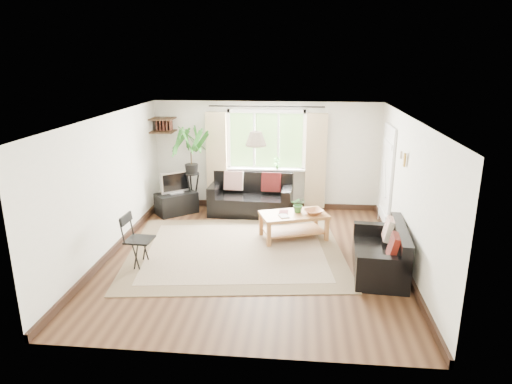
# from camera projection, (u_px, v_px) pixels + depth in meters

# --- Properties ---
(floor) EXTENTS (5.50, 5.50, 0.00)m
(floor) POSITION_uv_depth(u_px,v_px,m) (254.00, 257.00, 7.90)
(floor) COLOR #311C10
(floor) RESTS_ON ground
(ceiling) EXTENTS (5.50, 5.50, 0.00)m
(ceiling) POSITION_uv_depth(u_px,v_px,m) (254.00, 118.00, 7.21)
(ceiling) COLOR white
(ceiling) RESTS_ON floor
(wall_back) EXTENTS (5.00, 0.02, 2.40)m
(wall_back) POSITION_uv_depth(u_px,v_px,m) (266.00, 156.00, 10.18)
(wall_back) COLOR white
(wall_back) RESTS_ON floor
(wall_front) EXTENTS (5.00, 0.02, 2.40)m
(wall_front) POSITION_uv_depth(u_px,v_px,m) (228.00, 261.00, 4.93)
(wall_front) COLOR white
(wall_front) RESTS_ON floor
(wall_left) EXTENTS (0.02, 5.50, 2.40)m
(wall_left) POSITION_uv_depth(u_px,v_px,m) (108.00, 186.00, 7.79)
(wall_left) COLOR white
(wall_left) RESTS_ON floor
(wall_right) EXTENTS (0.02, 5.50, 2.40)m
(wall_right) POSITION_uv_depth(u_px,v_px,m) (408.00, 194.00, 7.32)
(wall_right) COLOR white
(wall_right) RESTS_ON floor
(rug) EXTENTS (4.10, 3.64, 0.02)m
(rug) POSITION_uv_depth(u_px,v_px,m) (236.00, 250.00, 8.12)
(rug) COLOR #BCAE92
(rug) RESTS_ON floor
(window) EXTENTS (2.50, 0.16, 2.16)m
(window) POSITION_uv_depth(u_px,v_px,m) (266.00, 141.00, 10.04)
(window) COLOR white
(window) RESTS_ON wall_back
(door) EXTENTS (0.06, 0.96, 2.06)m
(door) POSITION_uv_depth(u_px,v_px,m) (387.00, 179.00, 9.00)
(door) COLOR silver
(door) RESTS_ON wall_right
(corner_shelf) EXTENTS (0.50, 0.50, 0.34)m
(corner_shelf) POSITION_uv_depth(u_px,v_px,m) (163.00, 125.00, 9.95)
(corner_shelf) COLOR black
(corner_shelf) RESTS_ON wall_back
(pendant_lamp) EXTENTS (0.36, 0.36, 0.54)m
(pendant_lamp) POSITION_uv_depth(u_px,v_px,m) (256.00, 135.00, 7.69)
(pendant_lamp) COLOR beige
(pendant_lamp) RESTS_ON ceiling
(wall_sconce) EXTENTS (0.12, 0.12, 0.28)m
(wall_sconce) POSITION_uv_depth(u_px,v_px,m) (403.00, 157.00, 7.46)
(wall_sconce) COLOR beige
(wall_sconce) RESTS_ON wall_right
(sofa_back) EXTENTS (1.82, 0.98, 0.84)m
(sofa_back) POSITION_uv_depth(u_px,v_px,m) (251.00, 195.00, 9.95)
(sofa_back) COLOR black
(sofa_back) RESTS_ON floor
(sofa_right) EXTENTS (1.61, 0.89, 0.73)m
(sofa_right) POSITION_uv_depth(u_px,v_px,m) (380.00, 250.00, 7.25)
(sofa_right) COLOR black
(sofa_right) RESTS_ON floor
(coffee_table) EXTENTS (1.37, 1.03, 0.50)m
(coffee_table) POSITION_uv_depth(u_px,v_px,m) (293.00, 226.00, 8.62)
(coffee_table) COLOR brown
(coffee_table) RESTS_ON floor
(table_plant) EXTENTS (0.28, 0.24, 0.30)m
(table_plant) POSITION_uv_depth(u_px,v_px,m) (299.00, 204.00, 8.59)
(table_plant) COLOR #2F6428
(table_plant) RESTS_ON coffee_table
(bowl) EXTENTS (0.47, 0.47, 0.08)m
(bowl) POSITION_uv_depth(u_px,v_px,m) (314.00, 212.00, 8.52)
(bowl) COLOR #9C5C35
(bowl) RESTS_ON coffee_table
(book_a) EXTENTS (0.23, 0.26, 0.02)m
(book_a) POSITION_uv_depth(u_px,v_px,m) (280.00, 216.00, 8.38)
(book_a) COLOR silver
(book_a) RESTS_ON coffee_table
(book_b) EXTENTS (0.18, 0.23, 0.02)m
(book_b) POSITION_uv_depth(u_px,v_px,m) (279.00, 212.00, 8.62)
(book_b) COLOR #5D2825
(book_b) RESTS_ON coffee_table
(tv_stand) EXTENTS (0.97, 0.92, 0.46)m
(tv_stand) POSITION_uv_depth(u_px,v_px,m) (177.00, 203.00, 10.03)
(tv_stand) COLOR black
(tv_stand) RESTS_ON floor
(tv) EXTENTS (0.65, 0.59, 0.51)m
(tv) POSITION_uv_depth(u_px,v_px,m) (175.00, 182.00, 9.89)
(tv) COLOR #A5A5AA
(tv) RESTS_ON tv_stand
(palm_stand) EXTENTS (0.73, 0.73, 1.88)m
(palm_stand) POSITION_uv_depth(u_px,v_px,m) (192.00, 170.00, 9.99)
(palm_stand) COLOR black
(palm_stand) RESTS_ON floor
(folding_chair) EXTENTS (0.48, 0.48, 0.88)m
(folding_chair) POSITION_uv_depth(u_px,v_px,m) (140.00, 241.00, 7.45)
(folding_chair) COLOR black
(folding_chair) RESTS_ON floor
(sill_plant) EXTENTS (0.14, 0.10, 0.27)m
(sill_plant) POSITION_uv_depth(u_px,v_px,m) (277.00, 163.00, 10.08)
(sill_plant) COLOR #2D6023
(sill_plant) RESTS_ON window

